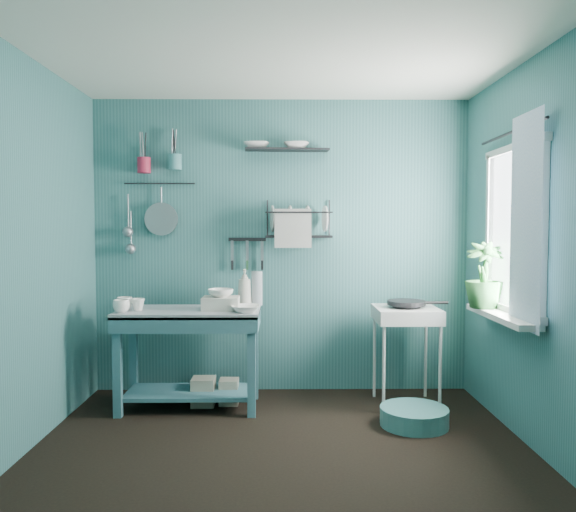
{
  "coord_description": "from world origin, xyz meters",
  "views": [
    {
      "loc": [
        0.0,
        -3.33,
        1.42
      ],
      "look_at": [
        0.05,
        0.85,
        1.2
      ],
      "focal_mm": 35.0,
      "sensor_mm": 36.0,
      "label": 1
    }
  ],
  "objects_px": {
    "work_counter": "(189,359)",
    "colander": "(161,219)",
    "floor_basin": "(414,417)",
    "soap_bottle": "(245,287)",
    "frying_pan": "(406,303)",
    "storage_tin_large": "(203,392)",
    "mug_right": "(125,303)",
    "water_bottle": "(257,288)",
    "hotplate_stand": "(406,356)",
    "mug_mid": "(138,305)",
    "utensil_cup_teal": "(175,162)",
    "dish_rack": "(299,219)",
    "storage_tin_small": "(229,392)",
    "wash_tub": "(221,303)",
    "utensil_cup_magenta": "(144,165)",
    "mug_left": "(121,306)",
    "potted_plant": "(484,275)"
  },
  "relations": [
    {
      "from": "work_counter",
      "to": "colander",
      "type": "bearing_deg",
      "value": 136.34
    },
    {
      "from": "floor_basin",
      "to": "soap_bottle",
      "type": "bearing_deg",
      "value": 153.41
    },
    {
      "from": "frying_pan",
      "to": "storage_tin_large",
      "type": "distance_m",
      "value": 1.76
    },
    {
      "from": "mug_right",
      "to": "frying_pan",
      "type": "distance_m",
      "value": 2.21
    },
    {
      "from": "water_bottle",
      "to": "hotplate_stand",
      "type": "relative_size",
      "value": 0.36
    },
    {
      "from": "floor_basin",
      "to": "storage_tin_large",
      "type": "bearing_deg",
      "value": 163.16
    },
    {
      "from": "mug_mid",
      "to": "hotplate_stand",
      "type": "bearing_deg",
      "value": 2.95
    },
    {
      "from": "hotplate_stand",
      "to": "utensil_cup_teal",
      "type": "height_order",
      "value": "utensil_cup_teal"
    },
    {
      "from": "mug_right",
      "to": "frying_pan",
      "type": "relative_size",
      "value": 0.41
    },
    {
      "from": "water_bottle",
      "to": "frying_pan",
      "type": "height_order",
      "value": "water_bottle"
    },
    {
      "from": "hotplate_stand",
      "to": "frying_pan",
      "type": "relative_size",
      "value": 2.6
    },
    {
      "from": "dish_rack",
      "to": "storage_tin_large",
      "type": "relative_size",
      "value": 2.5
    },
    {
      "from": "frying_pan",
      "to": "storage_tin_small",
      "type": "distance_m",
      "value": 1.58
    },
    {
      "from": "colander",
      "to": "floor_basin",
      "type": "distance_m",
      "value": 2.57
    },
    {
      "from": "mug_mid",
      "to": "wash_tub",
      "type": "height_order",
      "value": "wash_tub"
    },
    {
      "from": "hotplate_stand",
      "to": "floor_basin",
      "type": "distance_m",
      "value": 0.57
    },
    {
      "from": "mug_right",
      "to": "storage_tin_large",
      "type": "bearing_deg",
      "value": 4.76
    },
    {
      "from": "water_bottle",
      "to": "utensil_cup_teal",
      "type": "height_order",
      "value": "utensil_cup_teal"
    },
    {
      "from": "mug_mid",
      "to": "hotplate_stand",
      "type": "relative_size",
      "value": 0.13
    },
    {
      "from": "hotplate_stand",
      "to": "utensil_cup_magenta",
      "type": "distance_m",
      "value": 2.66
    },
    {
      "from": "mug_left",
      "to": "potted_plant",
      "type": "relative_size",
      "value": 0.26
    },
    {
      "from": "water_bottle",
      "to": "storage_tin_large",
      "type": "relative_size",
      "value": 1.27
    },
    {
      "from": "mug_left",
      "to": "hotplate_stand",
      "type": "bearing_deg",
      "value": 5.42
    },
    {
      "from": "water_bottle",
      "to": "floor_basin",
      "type": "bearing_deg",
      "value": -29.32
    },
    {
      "from": "mug_left",
      "to": "dish_rack",
      "type": "distance_m",
      "value": 1.58
    },
    {
      "from": "utensil_cup_magenta",
      "to": "colander",
      "type": "bearing_deg",
      "value": 12.75
    },
    {
      "from": "utensil_cup_magenta",
      "to": "utensil_cup_teal",
      "type": "xyz_separation_m",
      "value": [
        0.26,
        0.0,
        0.03
      ]
    },
    {
      "from": "mug_mid",
      "to": "colander",
      "type": "xyz_separation_m",
      "value": [
        0.08,
        0.49,
        0.66
      ]
    },
    {
      "from": "hotplate_stand",
      "to": "storage_tin_large",
      "type": "distance_m",
      "value": 1.63
    },
    {
      "from": "mug_right",
      "to": "wash_tub",
      "type": "relative_size",
      "value": 0.44
    },
    {
      "from": "water_bottle",
      "to": "mug_mid",
      "type": "bearing_deg",
      "value": -162.72
    },
    {
      "from": "utensil_cup_teal",
      "to": "storage_tin_large",
      "type": "height_order",
      "value": "utensil_cup_teal"
    },
    {
      "from": "mug_right",
      "to": "wash_tub",
      "type": "distance_m",
      "value": 0.75
    },
    {
      "from": "utensil_cup_magenta",
      "to": "potted_plant",
      "type": "relative_size",
      "value": 0.27
    },
    {
      "from": "water_bottle",
      "to": "utensil_cup_teal",
      "type": "distance_m",
      "value": 1.27
    },
    {
      "from": "utensil_cup_teal",
      "to": "colander",
      "type": "xyz_separation_m",
      "value": [
        -0.13,
        0.03,
        -0.48
      ]
    },
    {
      "from": "wash_tub",
      "to": "utensil_cup_magenta",
      "type": "distance_m",
      "value": 1.37
    },
    {
      "from": "utensil_cup_magenta",
      "to": "storage_tin_small",
      "type": "bearing_deg",
      "value": -23.69
    },
    {
      "from": "utensil_cup_teal",
      "to": "colander",
      "type": "bearing_deg",
      "value": 166.98
    },
    {
      "from": "soap_bottle",
      "to": "storage_tin_small",
      "type": "relative_size",
      "value": 1.49
    },
    {
      "from": "wash_tub",
      "to": "hotplate_stand",
      "type": "height_order",
      "value": "wash_tub"
    },
    {
      "from": "mug_right",
      "to": "wash_tub",
      "type": "xyz_separation_m",
      "value": [
        0.75,
        -0.02,
        0.0
      ]
    },
    {
      "from": "soap_bottle",
      "to": "floor_basin",
      "type": "distance_m",
      "value": 1.64
    },
    {
      "from": "potted_plant",
      "to": "storage_tin_small",
      "type": "distance_m",
      "value": 2.16
    },
    {
      "from": "colander",
      "to": "water_bottle",
      "type": "bearing_deg",
      "value": -14.47
    },
    {
      "from": "soap_bottle",
      "to": "dish_rack",
      "type": "xyz_separation_m",
      "value": [
        0.44,
        0.15,
        0.56
      ]
    },
    {
      "from": "dish_rack",
      "to": "potted_plant",
      "type": "relative_size",
      "value": 1.15
    },
    {
      "from": "mug_right",
      "to": "utensil_cup_magenta",
      "type": "distance_m",
      "value": 1.18
    },
    {
      "from": "soap_bottle",
      "to": "dish_rack",
      "type": "distance_m",
      "value": 0.73
    },
    {
      "from": "wash_tub",
      "to": "storage_tin_large",
      "type": "bearing_deg",
      "value": 154.98
    }
  ]
}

